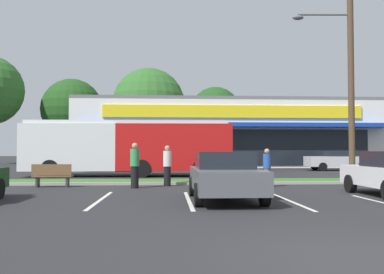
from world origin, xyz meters
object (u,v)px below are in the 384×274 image
(car_2, at_px, (225,175))
(utility_pole, at_px, (348,58))
(pedestrian_near_bench, at_px, (135,165))
(bus_stop_bench, at_px, (52,175))
(city_bus, at_px, (128,146))
(car_4, at_px, (338,160))
(pedestrian_mid, at_px, (267,168))
(car_0, at_px, (114,161))
(pedestrian_by_pole, at_px, (167,166))

(car_2, bearing_deg, utility_pole, 136.01)
(pedestrian_near_bench, bearing_deg, bus_stop_bench, -157.98)
(city_bus, xyz_separation_m, car_4, (15.30, 6.37, -0.98))
(pedestrian_near_bench, xyz_separation_m, pedestrian_mid, (5.42, 0.21, -0.12))
(car_0, height_order, pedestrian_mid, pedestrian_mid)
(utility_pole, xyz_separation_m, car_4, (4.05, 11.19, -5.31))
(bus_stop_bench, distance_m, car_0, 13.16)
(bus_stop_bench, height_order, car_4, car_4)
(car_0, relative_size, pedestrian_by_pole, 2.55)
(utility_pole, xyz_separation_m, bus_stop_bench, (-13.66, -2.49, -5.59))
(pedestrian_by_pole, bearing_deg, car_0, -171.48)
(utility_pole, bearing_deg, city_bus, 156.81)
(bus_stop_bench, bearing_deg, car_4, -142.32)
(utility_pole, xyz_separation_m, pedestrian_by_pole, (-8.92, -2.20, -5.23))
(pedestrian_by_pole, bearing_deg, pedestrian_near_bench, -62.57)
(city_bus, relative_size, pedestrian_by_pole, 7.03)
(car_0, height_order, pedestrian_near_bench, pedestrian_near_bench)
(bus_stop_bench, xyz_separation_m, pedestrian_near_bench, (3.43, -0.65, 0.41))
(pedestrian_near_bench, relative_size, pedestrian_mid, 1.15)
(bus_stop_bench, height_order, pedestrian_mid, pedestrian_mid)
(car_4, relative_size, pedestrian_by_pole, 2.73)
(car_4, height_order, pedestrian_by_pole, pedestrian_by_pole)
(utility_pole, bearing_deg, pedestrian_mid, -148.59)
(bus_stop_bench, height_order, pedestrian_by_pole, pedestrian_by_pole)
(car_2, bearing_deg, car_4, 148.91)
(city_bus, bearing_deg, pedestrian_near_bench, 98.17)
(car_2, bearing_deg, city_bus, -161.63)
(car_2, xyz_separation_m, pedestrian_mid, (2.37, 4.50, 0.04))
(pedestrian_by_pole, bearing_deg, car_4, 127.54)
(car_2, bearing_deg, pedestrian_near_bench, -144.61)
(city_bus, height_order, car_0, city_bus)
(car_4, bearing_deg, city_bus, 22.61)
(pedestrian_near_bench, bearing_deg, utility_pole, 49.89)
(pedestrian_near_bench, distance_m, pedestrian_by_pole, 1.61)
(city_bus, height_order, car_2, city_bus)
(city_bus, height_order, pedestrian_near_bench, city_bus)
(utility_pole, distance_m, bus_stop_bench, 14.97)
(utility_pole, bearing_deg, car_0, 140.32)
(pedestrian_by_pole, bearing_deg, car_2, 10.10)
(car_0, bearing_deg, bus_stop_bench, 86.34)
(car_2, height_order, pedestrian_by_pole, pedestrian_by_pole)
(utility_pole, height_order, car_0, utility_pole)
(bus_stop_bench, relative_size, pedestrian_by_pole, 0.93)
(pedestrian_near_bench, bearing_deg, car_0, 133.46)
(city_bus, height_order, car_4, city_bus)
(bus_stop_bench, relative_size, car_4, 0.34)
(pedestrian_by_pole, bearing_deg, pedestrian_mid, 71.62)
(car_0, bearing_deg, utility_pole, 140.32)
(car_0, distance_m, pedestrian_by_pole, 13.42)
(city_bus, distance_m, pedestrian_mid, 10.12)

